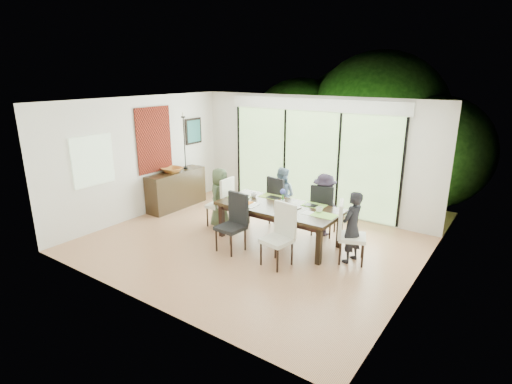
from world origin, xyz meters
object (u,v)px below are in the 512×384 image
Objects in this scene: cup_b at (283,206)px; chair_right_end at (353,233)px; person_far_left at (282,196)px; bowl at (172,170)px; laptop at (241,199)px; cup_c at (319,210)px; chair_near_left at (230,223)px; person_left_end at (220,197)px; vase at (283,202)px; person_far_right at (324,205)px; chair_far_right at (324,209)px; chair_near_right at (277,236)px; chair_left_end at (219,201)px; table_top at (279,207)px; chair_far_left at (282,200)px; person_right_end at (352,227)px; sideboard at (176,189)px; cup_a at (254,195)px.

chair_right_end is at bearing 4.24° from cup_b.
person_far_left is 2.78m from bowl.
cup_c is at bearing -14.48° from laptop.
person_far_left is 3.91× the size of laptop.
chair_near_left reaches higher than laptop.
bowl is (-1.67, 0.24, 0.32)m from person_left_end.
cup_c is at bearing 17.10° from cup_b.
chair_near_left is 1.10m from vase.
person_far_left and person_far_right have the same top height.
chair_far_right is at bearing 9.34° from bowl.
person_far_right reaches higher than laptop.
person_far_left is (-1.95, 0.83, 0.09)m from chair_right_end.
chair_near_right is 11.00× the size of cup_b.
person_far_left is at bearing 45.75° from chair_right_end.
chair_left_end and chair_near_left have the same top height.
bowl reaches higher than vase.
table_top is 0.11m from vase.
chair_left_end and chair_far_left have the same top height.
chair_far_left is 0.85× the size of person_right_end.
person_far_right is 0.80× the size of sideboard.
chair_near_right is at bearing -125.89° from person_left_end.
person_right_end reaches higher than table_top.
cup_c is (1.30, 0.97, 0.25)m from chair_near_left.
chair_left_end reaches higher than cup_c.
cup_b is at bearing -105.68° from person_left_end.
person_right_end is at bearing 127.44° from chair_far_right.
person_left_end is 10.40× the size of cup_a.
chair_far_right is at bearing -121.24° from person_right_end.
person_far_right is at bearing 28.55° from cup_a.
laptop is 1.66m from cup_c.
table_top is 2.18× the size of chair_left_end.
chair_far_left is 1.00× the size of chair_far_right.
person_far_right reaches higher than sideboard.
person_far_right is 3.74m from sideboard.
chair_far_left reaches higher than sideboard.
chair_far_left is 1.00× the size of chair_near_left.
person_left_end is at bearing 68.80° from chair_right_end.
bowl is (-3.70, -0.61, 0.41)m from chair_far_right.
table_top is at bearing -78.81° from person_right_end.
chair_right_end reaches higher than cup_b.
cup_c is at bearing -87.17° from person_right_end.
person_right_end is 2.34m from laptop.
vase is (0.50, -0.78, 0.16)m from person_far_left.
person_far_right reaches higher than cup_b.
chair_near_left is at bearing -119.89° from table_top.
sideboard is (-3.20, 0.29, -0.35)m from vase.
chair_far_right is 0.85× the size of person_right_end.
cup_c is at bearing 60.67° from chair_right_end.
chair_far_right is 0.85× the size of person_far_right.
laptop is (-0.90, -0.15, -0.05)m from vase.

